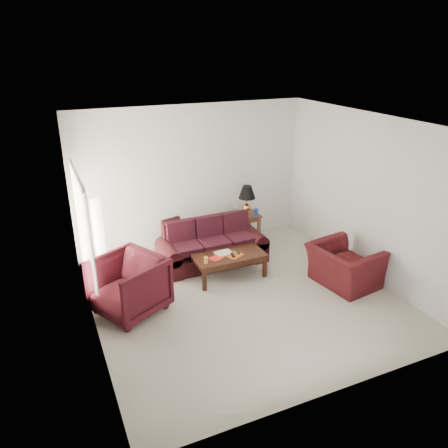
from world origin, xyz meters
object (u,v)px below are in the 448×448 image
object	(u,v)px
coffee_table	(229,266)
armchair_left	(128,286)
end_table	(245,227)
sofa	(212,243)
armchair_right	(344,266)
floor_lamp	(99,234)

from	to	relation	value
coffee_table	armchair_left	bearing A→B (deg)	-152.05
end_table	armchair_left	xyz separation A→B (m)	(-2.99, -1.81, 0.17)
sofa	armchair_right	bearing A→B (deg)	-47.70
end_table	armchair_right	world-z (taller)	armchair_right
armchair_left	armchair_right	size ratio (longest dim) A/B	0.93
end_table	armchair_left	distance (m)	3.50
armchair_right	coffee_table	xyz separation A→B (m)	(-1.80, 1.08, -0.14)
armchair_right	sofa	bearing A→B (deg)	38.78
floor_lamp	armchair_left	size ratio (longest dim) A/B	1.36
floor_lamp	coffee_table	world-z (taller)	floor_lamp
end_table	floor_lamp	world-z (taller)	floor_lamp
floor_lamp	armchair_left	distance (m)	1.75
armchair_right	floor_lamp	bearing A→B (deg)	49.97
coffee_table	floor_lamp	bearing A→B (deg)	164.54
end_table	coffee_table	xyz separation A→B (m)	(-1.02, -1.40, -0.08)
sofa	end_table	size ratio (longest dim) A/B	3.39
sofa	floor_lamp	size ratio (longest dim) A/B	1.47
end_table	floor_lamp	bearing A→B (deg)	-178.62
armchair_left	coffee_table	bearing A→B (deg)	73.77
armchair_left	floor_lamp	bearing A→B (deg)	157.45
end_table	coffee_table	bearing A→B (deg)	-125.88
sofa	armchair_left	bearing A→B (deg)	-156.16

